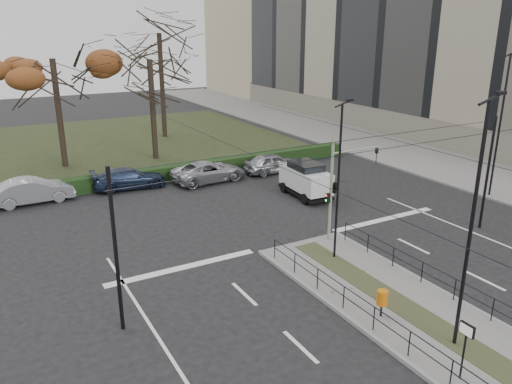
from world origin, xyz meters
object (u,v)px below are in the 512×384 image
rust_tree (52,59)px  parked_car_fourth (209,171)px  info_panel (466,336)px  bare_tree_center (159,41)px  traffic_light (336,185)px  streetlamp_median_far (339,181)px  streetlamp_median_near (472,226)px  white_van (306,179)px  parked_car_third (129,178)px  bare_tree_near (150,67)px  streetlamp_sidewalk (500,124)px  parked_car_fifth (273,163)px  parked_car_second (33,191)px  litter_bin (382,298)px

rust_tree → parked_car_fourth: bearing=-47.2°
info_panel → bare_tree_center: (4.24, 38.11, 7.39)m
traffic_light → streetlamp_median_far: streetlamp_median_far is taller
streetlamp_median_near → rust_tree: (-7.44, 30.07, 3.69)m
white_van → rust_tree: rust_tree is taller
traffic_light → parked_car_third: traffic_light is taller
bare_tree_near → info_panel: bearing=-91.3°
parked_car_third → white_van: size_ratio=1.17×
streetlamp_sidewalk → bare_tree_center: bare_tree_center is taller
parked_car_third → bare_tree_near: size_ratio=0.46×
bare_tree_center → bare_tree_near: (-3.53, -7.75, -1.71)m
rust_tree → parked_car_fifth: 17.50m
streetlamp_sidewalk → parked_car_third: bearing=146.3°
parked_car_second → bare_tree_center: size_ratio=0.37×
traffic_light → streetlamp_sidewalk: size_ratio=0.54×
litter_bin → streetlamp_sidewalk: (15.72, 7.14, 3.74)m
traffic_light → white_van: 7.19m
streetlamp_median_far → bare_tree_center: bearing=85.5°
parked_car_second → bare_tree_near: 13.56m
streetlamp_median_far → parked_car_second: size_ratio=1.52×
litter_bin → streetlamp_sidewalk: size_ratio=0.12×
streetlamp_sidewalk → traffic_light: bearing=-177.4°
streetlamp_sidewalk → parked_car_fifth: 15.11m
parked_car_third → parked_car_fifth: size_ratio=1.11×
parked_car_fifth → traffic_light: bearing=165.8°
streetlamp_median_near → bare_tree_near: (-0.60, 29.08, 2.93)m
litter_bin → rust_tree: bearing=103.1°
rust_tree → bare_tree_center: bare_tree_center is taller
parked_car_fifth → rust_tree: bearing=58.6°
parked_car_second → bare_tree_near: (9.92, 6.55, 6.52)m
info_panel → parked_car_fifth: 23.42m
traffic_light → streetlamp_median_near: 9.34m
parked_car_third → bare_tree_near: bare_tree_near is taller
white_van → rust_tree: bearing=129.5°
streetlamp_median_near → parked_car_third: (-4.63, 22.51, -3.68)m
litter_bin → parked_car_third: (-3.63, 20.05, -0.19)m
white_van → parked_car_fifth: size_ratio=0.95×
streetlamp_sidewalk → white_van: streetlamp_sidewalk is taller
info_panel → parked_car_third: 24.04m
streetlamp_median_far → parked_car_third: streetlamp_median_far is taller
parked_car_second → rust_tree: (3.08, 7.54, 7.28)m
litter_bin → white_van: bearing=66.5°
parked_car_fourth → bare_tree_near: (-1.23, 7.71, 6.58)m
parked_car_fifth → streetlamp_sidewalk: bearing=-138.5°
parked_car_fourth → white_van: bearing=-150.5°
bare_tree_center → parked_car_second: bearing=-133.2°
traffic_light → info_panel: size_ratio=2.52×
streetlamp_median_far → litter_bin: bearing=-108.5°
bare_tree_center → white_van: bearing=-85.4°
parked_car_fifth → litter_bin: bearing=163.5°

